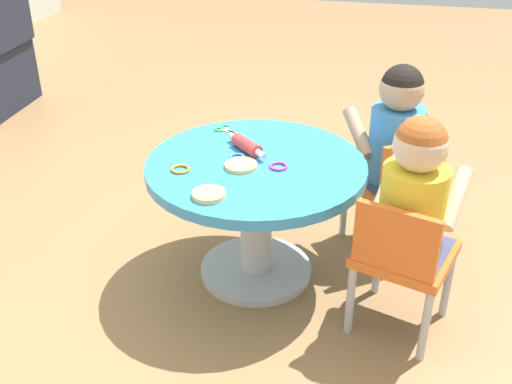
{
  "coord_description": "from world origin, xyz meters",
  "views": [
    {
      "loc": [
        -1.96,
        -0.43,
        1.49
      ],
      "look_at": [
        0.0,
        0.0,
        0.37
      ],
      "focal_mm": 43.56,
      "sensor_mm": 36.0,
      "label": 1
    }
  ],
  "objects_px": {
    "child_chair_right": "(395,185)",
    "rolling_pin": "(247,145)",
    "child_chair_left": "(402,257)",
    "seated_child_right": "(396,129)",
    "craft_table": "(256,194)",
    "craft_scissors": "(226,130)",
    "seated_child_left": "(414,192)"
  },
  "relations": [
    {
      "from": "craft_table",
      "to": "craft_scissors",
      "type": "relative_size",
      "value": 5.77
    },
    {
      "from": "rolling_pin",
      "to": "craft_scissors",
      "type": "height_order",
      "value": "rolling_pin"
    },
    {
      "from": "child_chair_right",
      "to": "rolling_pin",
      "type": "bearing_deg",
      "value": 109.73
    },
    {
      "from": "craft_table",
      "to": "child_chair_left",
      "type": "relative_size",
      "value": 1.5
    },
    {
      "from": "child_chair_left",
      "to": "seated_child_right",
      "type": "relative_size",
      "value": 1.05
    },
    {
      "from": "seated_child_left",
      "to": "seated_child_right",
      "type": "xyz_separation_m",
      "value": [
        0.5,
        0.07,
        0.0
      ]
    },
    {
      "from": "seated_child_left",
      "to": "child_chair_right",
      "type": "height_order",
      "value": "seated_child_left"
    },
    {
      "from": "seated_child_left",
      "to": "craft_scissors",
      "type": "bearing_deg",
      "value": 59.48
    },
    {
      "from": "seated_child_left",
      "to": "rolling_pin",
      "type": "bearing_deg",
      "value": 66.65
    },
    {
      "from": "craft_scissors",
      "to": "craft_table",
      "type": "bearing_deg",
      "value": -144.95
    },
    {
      "from": "seated_child_right",
      "to": "craft_scissors",
      "type": "relative_size",
      "value": 3.66
    },
    {
      "from": "child_chair_left",
      "to": "child_chair_right",
      "type": "bearing_deg",
      "value": 3.7
    },
    {
      "from": "craft_table",
      "to": "craft_scissors",
      "type": "bearing_deg",
      "value": 35.05
    },
    {
      "from": "seated_child_right",
      "to": "child_chair_right",
      "type": "bearing_deg",
      "value": -147.35
    },
    {
      "from": "craft_table",
      "to": "seated_child_right",
      "type": "relative_size",
      "value": 1.58
    },
    {
      "from": "seated_child_left",
      "to": "rolling_pin",
      "type": "height_order",
      "value": "seated_child_left"
    },
    {
      "from": "seated_child_right",
      "to": "rolling_pin",
      "type": "distance_m",
      "value": 0.59
    },
    {
      "from": "seated_child_left",
      "to": "child_chair_right",
      "type": "bearing_deg",
      "value": 5.55
    },
    {
      "from": "seated_child_right",
      "to": "child_chair_left",
      "type": "bearing_deg",
      "value": -174.24
    },
    {
      "from": "craft_table",
      "to": "seated_child_right",
      "type": "distance_m",
      "value": 0.61
    },
    {
      "from": "seated_child_right",
      "to": "seated_child_left",
      "type": "bearing_deg",
      "value": -172.37
    },
    {
      "from": "child_chair_left",
      "to": "seated_child_right",
      "type": "distance_m",
      "value": 0.58
    },
    {
      "from": "craft_table",
      "to": "rolling_pin",
      "type": "xyz_separation_m",
      "value": [
        0.08,
        0.05,
        0.16
      ]
    },
    {
      "from": "child_chair_right",
      "to": "rolling_pin",
      "type": "height_order",
      "value": "rolling_pin"
    },
    {
      "from": "child_chair_right",
      "to": "rolling_pin",
      "type": "xyz_separation_m",
      "value": [
        -0.2,
        0.56,
        0.21
      ]
    },
    {
      "from": "craft_table",
      "to": "seated_child_right",
      "type": "height_order",
      "value": "seated_child_right"
    },
    {
      "from": "craft_scissors",
      "to": "child_chair_right",
      "type": "bearing_deg",
      "value": -87.24
    },
    {
      "from": "rolling_pin",
      "to": "craft_scissors",
      "type": "xyz_separation_m",
      "value": [
        0.17,
        0.12,
        -0.02
      ]
    },
    {
      "from": "child_chair_left",
      "to": "seated_child_left",
      "type": "bearing_deg",
      "value": -18.42
    },
    {
      "from": "craft_table",
      "to": "child_chair_left",
      "type": "height_order",
      "value": "child_chair_left"
    },
    {
      "from": "child_chair_left",
      "to": "seated_child_left",
      "type": "relative_size",
      "value": 1.05
    },
    {
      "from": "child_chair_left",
      "to": "child_chair_right",
      "type": "relative_size",
      "value": 1.0
    }
  ]
}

